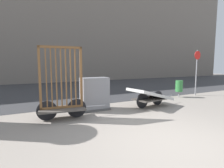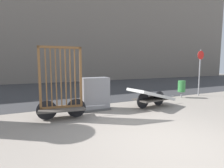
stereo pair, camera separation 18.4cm
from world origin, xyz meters
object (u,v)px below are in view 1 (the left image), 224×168
utility_cabinet (95,95)px  sign_post (197,67)px  bike_cart_with_mattress (151,95)px  trash_bin (179,86)px  bike_cart_with_bedframe (62,96)px

utility_cabinet → sign_post: size_ratio=0.49×
bike_cart_with_mattress → utility_cabinet: 2.23m
trash_bin → utility_cabinet: bearing=-175.4°
trash_bin → bike_cart_with_bedframe: bearing=-171.3°
utility_cabinet → trash_bin: (4.80, 0.38, 0.02)m
bike_cart_with_bedframe → trash_bin: bike_cart_with_bedframe is taller
bike_cart_with_bedframe → sign_post: 7.45m
utility_cabinet → trash_bin: bearing=4.6°
bike_cart_with_mattress → sign_post: size_ratio=0.94×
utility_cabinet → trash_bin: 4.81m
bike_cart_with_bedframe → utility_cabinet: bike_cart_with_bedframe is taller
utility_cabinet → sign_post: sign_post is taller
bike_cart_with_bedframe → utility_cabinet: size_ratio=1.85×
utility_cabinet → trash_bin: size_ratio=1.39×
bike_cart_with_bedframe → sign_post: sign_post is taller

